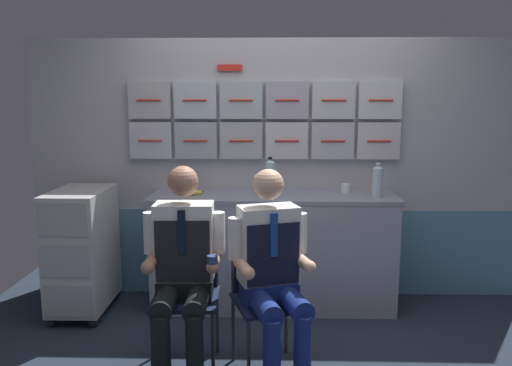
% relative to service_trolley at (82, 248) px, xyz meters
% --- Properties ---
extents(galley_bulkhead, '(4.20, 0.14, 2.15)m').
position_rel_service_trolley_xyz_m(galley_bulkhead, '(1.53, 0.46, 0.56)').
color(galley_bulkhead, '#B5B4B8').
rests_on(galley_bulkhead, ground).
extents(galley_counter, '(1.94, 0.53, 0.92)m').
position_rel_service_trolley_xyz_m(galley_counter, '(1.48, 0.18, -0.06)').
color(galley_counter, '#9296A7').
rests_on(galley_counter, ground).
extents(service_trolley, '(0.40, 0.65, 0.98)m').
position_rel_service_trolley_xyz_m(service_trolley, '(0.00, 0.00, 0.00)').
color(service_trolley, black).
rests_on(service_trolley, ground).
extents(folding_chair_left, '(0.41, 0.42, 0.86)m').
position_rel_service_trolley_xyz_m(folding_chair_left, '(0.93, -0.70, 0.01)').
color(folding_chair_left, '#2D2D33').
rests_on(folding_chair_left, ground).
extents(crew_member_left, '(0.50, 0.61, 1.27)m').
position_rel_service_trolley_xyz_m(crew_member_left, '(0.94, -0.86, 0.18)').
color(crew_member_left, black).
rests_on(crew_member_left, ground).
extents(folding_chair_center, '(0.51, 0.51, 0.86)m').
position_rel_service_trolley_xyz_m(folding_chair_center, '(1.42, -0.74, 0.01)').
color(folding_chair_center, '#2D2D33').
rests_on(folding_chair_center, ground).
extents(crew_member_center, '(0.52, 0.66, 1.26)m').
position_rel_service_trolley_xyz_m(crew_member_center, '(1.47, -0.90, 0.18)').
color(crew_member_center, black).
rests_on(crew_member_center, ground).
extents(water_bottle_short, '(0.08, 0.08, 0.27)m').
position_rel_service_trolley_xyz_m(water_bottle_short, '(2.29, 0.12, 0.52)').
color(water_bottle_short, silver).
rests_on(water_bottle_short, galley_counter).
extents(water_bottle_tall, '(0.07, 0.07, 0.31)m').
position_rel_service_trolley_xyz_m(water_bottle_tall, '(1.46, 0.06, 0.55)').
color(water_bottle_tall, silver).
rests_on(water_bottle_tall, galley_counter).
extents(paper_cup_blue, '(0.07, 0.07, 0.07)m').
position_rel_service_trolley_xyz_m(paper_cup_blue, '(2.07, 0.29, 0.43)').
color(paper_cup_blue, white).
rests_on(paper_cup_blue, galley_counter).
extents(coffee_cup_white, '(0.06, 0.06, 0.07)m').
position_rel_service_trolley_xyz_m(coffee_cup_white, '(2.30, 0.24, 0.44)').
color(coffee_cup_white, silver).
rests_on(coffee_cup_white, galley_counter).
extents(espresso_cup_small, '(0.07, 0.07, 0.08)m').
position_rel_service_trolley_xyz_m(espresso_cup_small, '(0.79, 0.30, 0.44)').
color(espresso_cup_small, navy).
rests_on(espresso_cup_small, galley_counter).
extents(snack_banana, '(0.17, 0.10, 0.04)m').
position_rel_service_trolley_xyz_m(snack_banana, '(0.85, 0.14, 0.42)').
color(snack_banana, yellow).
rests_on(snack_banana, galley_counter).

